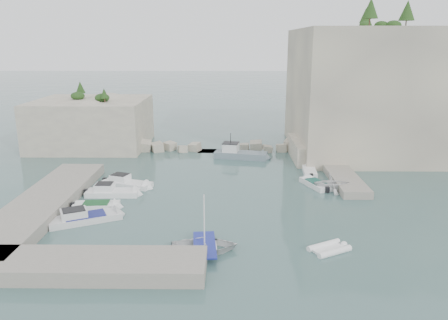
{
  "coord_description": "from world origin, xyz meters",
  "views": [
    {
      "loc": [
        0.57,
        -39.16,
        15.28
      ],
      "look_at": [
        0.0,
        6.0,
        3.0
      ],
      "focal_mm": 35.0,
      "sensor_mm": 36.0,
      "label": 1
    }
  ],
  "objects_px": {
    "motorboat_c": "(97,208)",
    "motorboat_a": "(127,186)",
    "rowboat": "(205,251)",
    "tender_east_c": "(309,174)",
    "tender_east_d": "(314,165)",
    "motorboat_b": "(113,195)",
    "work_boat": "(241,158)",
    "tender_east_b": "(315,186)",
    "tender_east_a": "(331,190)",
    "inflatable_dinghy": "(329,251)",
    "motorboat_d": "(86,221)"
  },
  "relations": [
    {
      "from": "motorboat_c",
      "to": "motorboat_a",
      "type": "height_order",
      "value": "motorboat_a"
    },
    {
      "from": "rowboat",
      "to": "tender_east_c",
      "type": "distance_m",
      "value": 23.16
    },
    {
      "from": "tender_east_d",
      "to": "motorboat_b",
      "type": "bearing_deg",
      "value": 97.15
    },
    {
      "from": "motorboat_c",
      "to": "work_boat",
      "type": "bearing_deg",
      "value": 49.09
    },
    {
      "from": "motorboat_b",
      "to": "tender_east_c",
      "type": "xyz_separation_m",
      "value": [
        21.57,
        7.94,
        0.0
      ]
    },
    {
      "from": "motorboat_c",
      "to": "tender_east_b",
      "type": "bearing_deg",
      "value": 13.27
    },
    {
      "from": "motorboat_b",
      "to": "tender_east_a",
      "type": "distance_m",
      "value": 22.87
    },
    {
      "from": "rowboat",
      "to": "inflatable_dinghy",
      "type": "bearing_deg",
      "value": -94.09
    },
    {
      "from": "tender_east_a",
      "to": "tender_east_c",
      "type": "bearing_deg",
      "value": 11.06
    },
    {
      "from": "work_boat",
      "to": "motorboat_d",
      "type": "bearing_deg",
      "value": -111.41
    },
    {
      "from": "motorboat_c",
      "to": "work_boat",
      "type": "distance_m",
      "value": 23.46
    },
    {
      "from": "rowboat",
      "to": "tender_east_a",
      "type": "height_order",
      "value": "tender_east_a"
    },
    {
      "from": "tender_east_b",
      "to": "inflatable_dinghy",
      "type": "bearing_deg",
      "value": 151.09
    },
    {
      "from": "work_boat",
      "to": "rowboat",
      "type": "bearing_deg",
      "value": -85.49
    },
    {
      "from": "motorboat_c",
      "to": "tender_east_d",
      "type": "height_order",
      "value": "tender_east_d"
    },
    {
      "from": "tender_east_c",
      "to": "work_boat",
      "type": "height_order",
      "value": "work_boat"
    },
    {
      "from": "rowboat",
      "to": "tender_east_a",
      "type": "xyz_separation_m",
      "value": [
        12.67,
        14.08,
        0.0
      ]
    },
    {
      "from": "rowboat",
      "to": "tender_east_d",
      "type": "xyz_separation_m",
      "value": [
        12.64,
        23.83,
        0.0
      ]
    },
    {
      "from": "motorboat_a",
      "to": "tender_east_d",
      "type": "distance_m",
      "value": 23.62
    },
    {
      "from": "motorboat_b",
      "to": "motorboat_a",
      "type": "relative_size",
      "value": 0.96
    },
    {
      "from": "rowboat",
      "to": "tender_east_b",
      "type": "xyz_separation_m",
      "value": [
        11.26,
        15.31,
        0.0
      ]
    },
    {
      "from": "motorboat_a",
      "to": "tender_east_d",
      "type": "relative_size",
      "value": 1.52
    },
    {
      "from": "motorboat_b",
      "to": "inflatable_dinghy",
      "type": "bearing_deg",
      "value": -32.0
    },
    {
      "from": "motorboat_a",
      "to": "motorboat_d",
      "type": "bearing_deg",
      "value": -78.97
    },
    {
      "from": "motorboat_a",
      "to": "work_boat",
      "type": "relative_size",
      "value": 0.78
    },
    {
      "from": "motorboat_d",
      "to": "rowboat",
      "type": "height_order",
      "value": "motorboat_d"
    },
    {
      "from": "rowboat",
      "to": "tender_east_a",
      "type": "distance_m",
      "value": 18.94
    },
    {
      "from": "tender_east_c",
      "to": "work_boat",
      "type": "xyz_separation_m",
      "value": [
        -8.05,
        7.13,
        0.0
      ]
    },
    {
      "from": "inflatable_dinghy",
      "to": "tender_east_c",
      "type": "distance_m",
      "value": 20.1
    },
    {
      "from": "motorboat_d",
      "to": "tender_east_d",
      "type": "bearing_deg",
      "value": 12.17
    },
    {
      "from": "inflatable_dinghy",
      "to": "rowboat",
      "type": "bearing_deg",
      "value": 152.28
    },
    {
      "from": "motorboat_d",
      "to": "tender_east_a",
      "type": "xyz_separation_m",
      "value": [
        23.45,
        8.63,
        0.0
      ]
    },
    {
      "from": "motorboat_a",
      "to": "rowboat",
      "type": "bearing_deg",
      "value": -38.72
    },
    {
      "from": "inflatable_dinghy",
      "to": "tender_east_d",
      "type": "xyz_separation_m",
      "value": [
        3.23,
        23.69,
        0.0
      ]
    },
    {
      "from": "rowboat",
      "to": "tender_east_a",
      "type": "relative_size",
      "value": 1.35
    },
    {
      "from": "tender_east_a",
      "to": "tender_east_b",
      "type": "relative_size",
      "value": 0.79
    },
    {
      "from": "tender_east_b",
      "to": "tender_east_d",
      "type": "height_order",
      "value": "tender_east_d"
    },
    {
      "from": "tender_east_a",
      "to": "tender_east_c",
      "type": "xyz_separation_m",
      "value": [
        -1.22,
        6.05,
        0.0
      ]
    },
    {
      "from": "motorboat_b",
      "to": "motorboat_a",
      "type": "distance_m",
      "value": 3.04
    },
    {
      "from": "motorboat_b",
      "to": "motorboat_a",
      "type": "xyz_separation_m",
      "value": [
        0.8,
        2.93,
        0.0
      ]
    },
    {
      "from": "motorboat_c",
      "to": "motorboat_b",
      "type": "bearing_deg",
      "value": 76.66
    },
    {
      "from": "rowboat",
      "to": "tender_east_d",
      "type": "height_order",
      "value": "tender_east_d"
    },
    {
      "from": "inflatable_dinghy",
      "to": "work_boat",
      "type": "height_order",
      "value": "work_boat"
    },
    {
      "from": "tender_east_a",
      "to": "work_boat",
      "type": "xyz_separation_m",
      "value": [
        -9.27,
        13.18,
        0.0
      ]
    },
    {
      "from": "tender_east_c",
      "to": "tender_east_d",
      "type": "bearing_deg",
      "value": -13.42
    },
    {
      "from": "tender_east_a",
      "to": "tender_east_d",
      "type": "xyz_separation_m",
      "value": [
        -0.03,
        9.75,
        0.0
      ]
    },
    {
      "from": "tender_east_b",
      "to": "tender_east_d",
      "type": "bearing_deg",
      "value": -31.2
    },
    {
      "from": "tender_east_a",
      "to": "tender_east_c",
      "type": "height_order",
      "value": "tender_east_a"
    },
    {
      "from": "motorboat_d",
      "to": "tender_east_c",
      "type": "distance_m",
      "value": 26.64
    },
    {
      "from": "motorboat_b",
      "to": "tender_east_c",
      "type": "relative_size",
      "value": 1.3
    }
  ]
}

